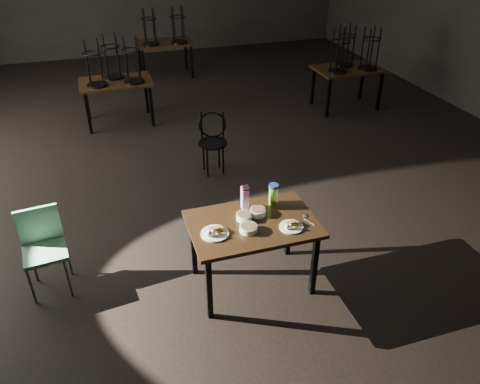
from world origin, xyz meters
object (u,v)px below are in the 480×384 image
object	(u,v)px
juice_carton	(245,198)
water_bottle	(273,194)
bentwood_chair	(213,138)
main_table	(253,229)
school_chair	(43,243)

from	to	relation	value
juice_carton	water_bottle	size ratio (longest dim) A/B	1.21
juice_carton	bentwood_chair	world-z (taller)	juice_carton
water_bottle	main_table	bearing A→B (deg)	-140.40
main_table	bentwood_chair	distance (m)	2.44
bentwood_chair	juice_carton	bearing A→B (deg)	-81.47
main_table	juice_carton	distance (m)	0.32
water_bottle	juice_carton	bearing A→B (deg)	178.50
water_bottle	school_chair	bearing A→B (deg)	171.27
water_bottle	school_chair	world-z (taller)	water_bottle
juice_carton	water_bottle	distance (m)	0.29
main_table	water_bottle	world-z (taller)	water_bottle
school_chair	bentwood_chair	bearing A→B (deg)	33.65
main_table	bentwood_chair	size ratio (longest dim) A/B	1.41
juice_carton	school_chair	distance (m)	1.99
main_table	juice_carton	size ratio (longest dim) A/B	4.54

